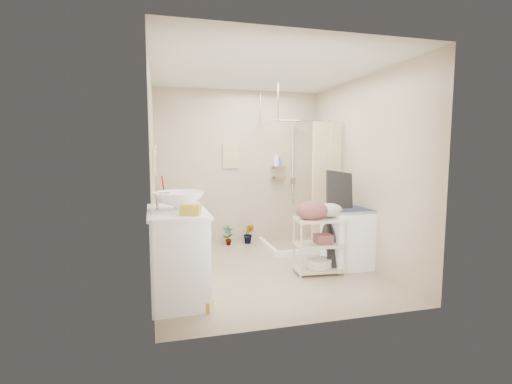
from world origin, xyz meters
TOP-DOWN VIEW (x-y plane):
  - floor at (0.00, 0.00)m, footprint 3.20×3.20m
  - ceiling at (0.00, 0.00)m, footprint 2.80×3.20m
  - wall_back at (0.00, 1.60)m, footprint 2.80×0.04m
  - wall_front at (0.00, -1.60)m, footprint 2.80×0.04m
  - wall_left at (-1.40, 0.00)m, footprint 0.04×3.20m
  - wall_right at (1.40, 0.00)m, footprint 0.04×3.20m
  - vanity at (-1.16, -0.64)m, footprint 0.63×1.10m
  - sink at (-1.13, -0.59)m, footprint 0.58×0.58m
  - counter_basket at (-1.04, -0.99)m, footprint 0.23×0.20m
  - floor_basket at (-0.95, -1.06)m, footprint 0.35×0.31m
  - toilet at (-1.04, 0.53)m, footprint 0.83×0.48m
  - mop at (-1.27, 1.45)m, footprint 0.12×0.12m
  - potted_plant_a at (-0.24, 1.42)m, footprint 0.18×0.13m
  - potted_plant_b at (0.13, 1.45)m, footprint 0.22×0.20m
  - hanging_towel at (-0.15, 1.58)m, footprint 0.28×0.03m
  - towel_ring at (-1.38, -0.20)m, footprint 0.04×0.22m
  - tp_holder at (-1.36, 0.05)m, footprint 0.08×0.12m
  - shower at (0.85, 1.05)m, footprint 1.10×1.10m
  - shampoo_bottle_a at (0.64, 1.53)m, footprint 0.10×0.10m
  - shampoo_bottle_b at (0.70, 1.53)m, footprint 0.08×0.08m
  - washing_machine at (1.14, -0.13)m, footprint 0.55×0.57m
  - laundry_rack at (0.65, -0.29)m, footprint 0.65×0.42m
  - ironing_board at (1.01, -0.14)m, footprint 0.39×0.13m

SIDE VIEW (x-z plane):
  - floor at x=0.00m, z-range 0.00..0.00m
  - floor_basket at x=-0.95m, z-range 0.00..0.15m
  - potted_plant_a at x=-0.24m, z-range 0.00..0.33m
  - potted_plant_b at x=0.13m, z-range 0.00..0.34m
  - washing_machine at x=1.14m, z-range 0.00..0.80m
  - toilet at x=-1.04m, z-range 0.00..0.84m
  - laundry_rack at x=0.65m, z-range 0.00..0.86m
  - vanity at x=-1.16m, z-range 0.00..0.96m
  - mop at x=-1.27m, z-range 0.00..1.18m
  - ironing_board at x=1.01m, z-range 0.00..1.36m
  - tp_holder at x=-1.36m, z-range 0.65..0.79m
  - counter_basket at x=-1.04m, z-range 0.96..1.06m
  - shower at x=0.85m, z-range 0.00..2.10m
  - sink at x=-1.13m, z-range 0.96..1.15m
  - wall_back at x=0.00m, z-range 0.00..2.60m
  - wall_front at x=0.00m, z-range 0.00..2.60m
  - wall_left at x=-1.40m, z-range 0.00..2.60m
  - wall_right at x=1.40m, z-range 0.00..2.60m
  - shampoo_bottle_b at x=0.70m, z-range 1.32..1.48m
  - shampoo_bottle_a at x=0.64m, z-range 1.32..1.56m
  - towel_ring at x=-1.38m, z-range 1.30..1.64m
  - hanging_towel at x=-0.15m, z-range 1.29..1.71m
  - ceiling at x=0.00m, z-range 2.58..2.62m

